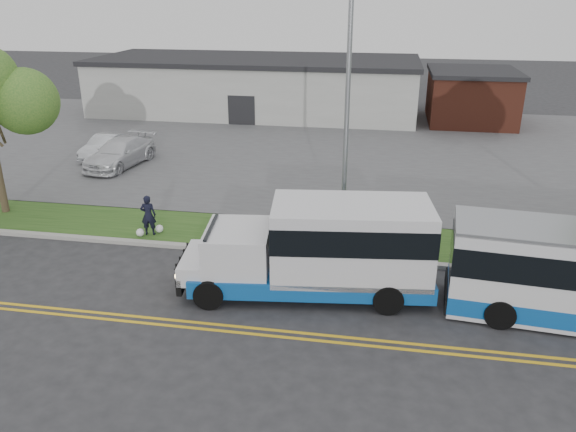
% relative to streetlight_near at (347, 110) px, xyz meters
% --- Properties ---
extents(ground, '(140.00, 140.00, 0.00)m').
position_rel_streetlight_near_xyz_m(ground, '(-3.00, -2.73, -5.23)').
color(ground, '#28282B').
rests_on(ground, ground).
extents(lane_line_north, '(70.00, 0.12, 0.01)m').
position_rel_streetlight_near_xyz_m(lane_line_north, '(-3.00, -6.58, -5.23)').
color(lane_line_north, gold).
rests_on(lane_line_north, ground).
extents(lane_line_south, '(70.00, 0.12, 0.01)m').
position_rel_streetlight_near_xyz_m(lane_line_south, '(-3.00, -6.88, -5.23)').
color(lane_line_south, gold).
rests_on(lane_line_south, ground).
extents(curb, '(80.00, 0.30, 0.15)m').
position_rel_streetlight_near_xyz_m(curb, '(-3.00, -1.63, -5.16)').
color(curb, '#9E9B93').
rests_on(curb, ground).
extents(verge, '(80.00, 3.30, 0.10)m').
position_rel_streetlight_near_xyz_m(verge, '(-3.00, 0.17, -5.18)').
color(verge, '#234517').
rests_on(verge, ground).
extents(parking_lot, '(80.00, 25.00, 0.10)m').
position_rel_streetlight_near_xyz_m(parking_lot, '(-3.00, 14.27, -5.18)').
color(parking_lot, '#4C4C4F').
rests_on(parking_lot, ground).
extents(commercial_building, '(25.40, 10.40, 4.35)m').
position_rel_streetlight_near_xyz_m(commercial_building, '(-9.00, 24.27, -3.05)').
color(commercial_building, '#9E9E99').
rests_on(commercial_building, ground).
extents(brick_wing, '(6.30, 7.30, 3.90)m').
position_rel_streetlight_near_xyz_m(brick_wing, '(7.50, 23.27, -3.27)').
color(brick_wing, brown).
rests_on(brick_wing, ground).
extents(streetlight_near, '(0.35, 1.53, 9.50)m').
position_rel_streetlight_near_xyz_m(streetlight_near, '(0.00, 0.00, 0.00)').
color(streetlight_near, gray).
rests_on(streetlight_near, verge).
extents(shuttle_bus, '(8.31, 3.55, 3.09)m').
position_rel_streetlight_near_xyz_m(shuttle_bus, '(-0.23, -4.07, -3.58)').
color(shuttle_bus, '#0E4C99').
rests_on(shuttle_bus, ground).
extents(pedestrian, '(0.66, 0.49, 1.66)m').
position_rel_streetlight_near_xyz_m(pedestrian, '(-7.66, -0.83, -4.30)').
color(pedestrian, black).
rests_on(pedestrian, verge).
extents(parked_car_a, '(1.65, 4.01, 1.29)m').
position_rel_streetlight_near_xyz_m(parked_car_a, '(-14.73, 9.48, -4.49)').
color(parked_car_a, '#AFB2B6').
rests_on(parked_car_a, parking_lot).
extents(parked_car_b, '(2.79, 5.37, 1.49)m').
position_rel_streetlight_near_xyz_m(parked_car_b, '(-13.07, 7.97, -4.39)').
color(parked_car_b, silver).
rests_on(parked_car_b, parking_lot).
extents(grocery_bag_left, '(0.32, 0.32, 0.32)m').
position_rel_streetlight_near_xyz_m(grocery_bag_left, '(-7.96, -1.08, -4.97)').
color(grocery_bag_left, white).
rests_on(grocery_bag_left, verge).
extents(grocery_bag_right, '(0.32, 0.32, 0.32)m').
position_rel_streetlight_near_xyz_m(grocery_bag_right, '(-7.36, -0.58, -4.97)').
color(grocery_bag_right, white).
rests_on(grocery_bag_right, verge).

